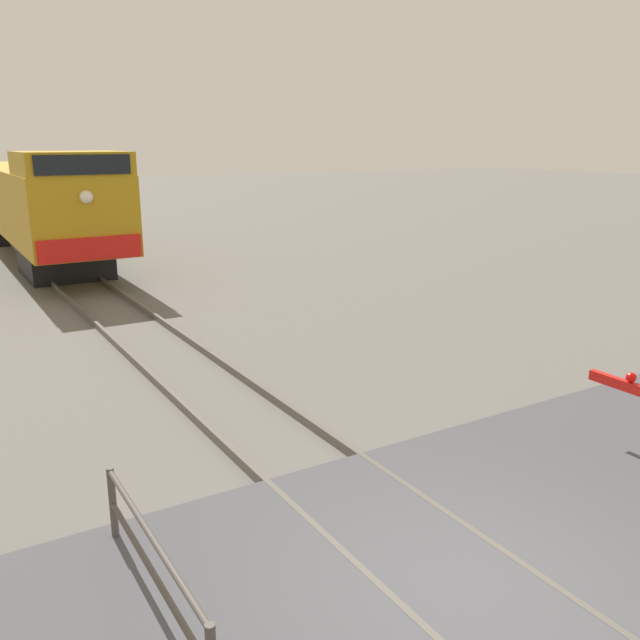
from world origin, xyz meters
name	(u,v)px	position (x,y,z in m)	size (l,w,h in m)	color
ground_plane	(468,600)	(0.00, 0.00, 0.00)	(160.00, 160.00, 0.00)	#605E59
rail_track_left	(410,620)	(-0.72, 0.00, 0.07)	(0.08, 80.00, 0.15)	#59544C
rail_track_right	(521,569)	(0.72, 0.00, 0.07)	(0.08, 80.00, 0.15)	#59544C
road_surface	(469,593)	(0.00, 0.00, 0.07)	(36.00, 5.78, 0.15)	#47474C
locomotive	(37,202)	(0.00, 23.31, 2.06)	(2.96, 17.40, 4.00)	black
guard_railing	(152,563)	(-2.67, 1.25, 0.62)	(0.08, 2.84, 0.95)	#4C4742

